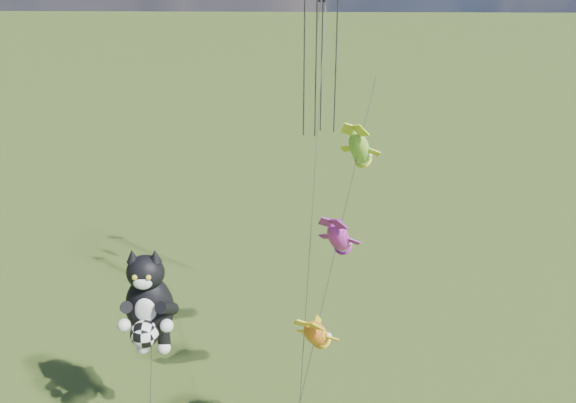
{
  "coord_description": "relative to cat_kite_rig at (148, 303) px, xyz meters",
  "views": [
    {
      "loc": [
        11.42,
        -18.86,
        24.7
      ],
      "look_at": [
        10.85,
        11.18,
        10.8
      ],
      "focal_mm": 40.0,
      "sensor_mm": 36.0,
      "label": 1
    }
  ],
  "objects": [
    {
      "name": "parafoil_rig",
      "position": [
        7.97,
        7.85,
        11.7
      ],
      "size": [
        2.67,
        17.5,
        26.16
      ],
      "rotation": [
        0.0,
        0.0,
        -0.02
      ],
      "color": "brown",
      "rests_on": "ground"
    },
    {
      "name": "fish_windsock_rig",
      "position": [
        8.18,
        -0.95,
        1.69
      ],
      "size": [
        5.59,
        15.04,
        17.28
      ],
      "rotation": [
        0.0,
        0.0,
        -0.02
      ],
      "color": "brown",
      "rests_on": "ground"
    },
    {
      "name": "cat_kite_rig",
      "position": [
        0.0,
        0.0,
        0.0
      ],
      "size": [
        2.56,
        4.11,
        10.79
      ],
      "rotation": [
        0.0,
        0.0,
        -0.03
      ],
      "color": "brown",
      "rests_on": "ground"
    }
  ]
}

